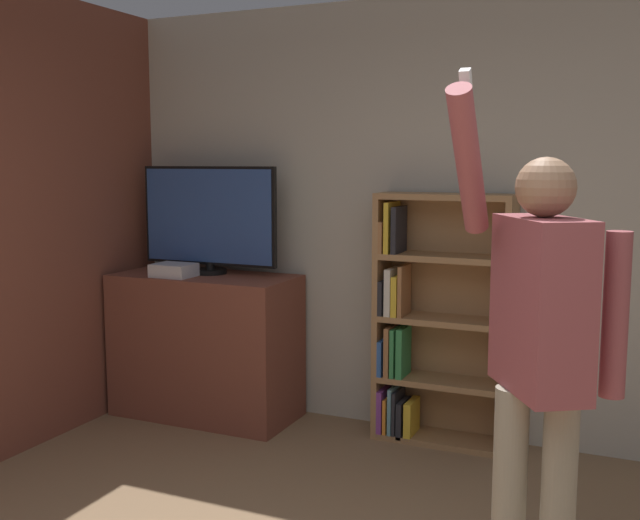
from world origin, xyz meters
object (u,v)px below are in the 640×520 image
(television, at_px, (209,219))
(person, at_px, (539,341))
(bookshelf, at_px, (431,324))
(game_console, at_px, (174,270))

(television, distance_m, person, 2.76)
(bookshelf, height_order, person, person)
(game_console, bearing_deg, bookshelf, 10.82)
(game_console, height_order, person, person)
(game_console, relative_size, bookshelf, 0.17)
(game_console, xyz_separation_m, person, (2.48, -1.24, 0.05))
(television, bearing_deg, bookshelf, 3.94)
(game_console, bearing_deg, person, -26.53)
(game_console, height_order, bookshelf, bookshelf)
(game_console, relative_size, person, 0.13)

